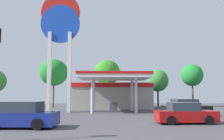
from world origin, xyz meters
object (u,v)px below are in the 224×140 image
station_pole_sign (60,34)px  tree_2 (107,72)px  car_3 (13,111)px  car_1 (185,114)px  tree_3 (158,81)px  tree_4 (192,75)px  tree_1 (54,73)px  car_0 (21,116)px  car_4 (186,108)px

station_pole_sign → tree_2: bearing=57.2°
station_pole_sign → car_3: size_ratio=3.33×
station_pole_sign → car_1: station_pole_sign is taller
tree_3 → tree_4: (5.90, 0.56, 0.93)m
station_pole_sign → car_3: bearing=-107.7°
station_pole_sign → tree_3: (13.98, 10.05, -5.03)m
tree_1 → tree_3: 16.71m
car_3 → tree_1: 17.91m
station_pole_sign → car_0: station_pole_sign is taller
car_0 → tree_1: 23.00m
car_0 → tree_1: bearing=96.8°
car_3 → tree_2: tree_2 is taller
tree_2 → car_0: bearing=-105.0°
tree_1 → tree_2: (8.43, -0.82, -0.04)m
car_3 → tree_4: size_ratio=0.61×
car_1 → car_3: size_ratio=1.01×
car_1 → car_4: bearing=70.2°
car_1 → tree_3: (2.80, 20.80, 3.58)m
car_1 → car_3: 13.95m
car_3 → tree_1: tree_1 is taller
car_4 → tree_2: 16.46m
car_3 → car_4: size_ratio=0.90×
car_0 → car_4: 15.33m
car_4 → tree_4: tree_4 is taller
car_1 → car_4: size_ratio=0.91×
car_1 → tree_3: 21.29m
tree_4 → tree_1: bearing=-177.8°
tree_1 → tree_4: tree_1 is taller
tree_4 → car_4: bearing=-113.1°
station_pole_sign → tree_3: bearing=35.7°
car_1 → tree_3: bearing=82.3°
car_0 → tree_3: tree_3 is taller
station_pole_sign → tree_1: (-2.68, 9.76, -3.79)m
car_3 → car_4: (15.66, 2.55, 0.08)m
station_pole_sign → car_1: bearing=-43.9°
car_1 → car_4: 6.18m
car_0 → car_3: bearing=114.9°
car_0 → car_4: (13.28, 7.66, -0.01)m
car_3 → tree_3: bearing=47.0°
tree_4 → car_0: bearing=-130.6°
car_3 → tree_4: tree_4 is taller
tree_3 → tree_4: bearing=5.4°
car_3 → car_0: bearing=-65.1°
car_3 → tree_2: size_ratio=0.58×
station_pole_sign → tree_3: 17.94m
tree_2 → tree_3: (8.22, 1.12, -1.20)m
tree_2 → station_pole_sign: bearing=-122.8°
station_pole_sign → tree_4: size_ratio=2.03×
car_0 → tree_3: 26.84m
car_0 → tree_2: 22.77m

